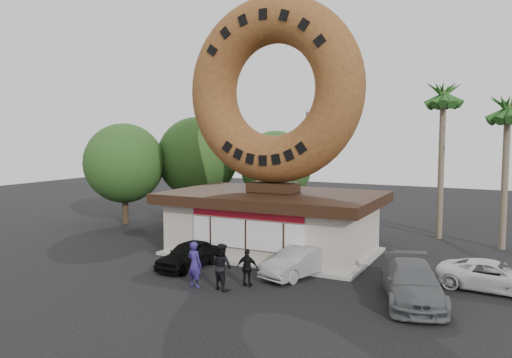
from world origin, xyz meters
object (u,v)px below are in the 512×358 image
object	(u,v)px
street_lamp	(308,160)
person_right	(247,268)
car_silver	(299,262)
car_grey	(413,283)
donut_shop	(273,220)
person_center	(222,266)
car_white	(494,276)
giant_donut	(273,90)
car_black	(189,255)
person_left	(195,264)

from	to	relation	value
street_lamp	person_right	world-z (taller)	street_lamp
person_right	car_silver	xyz separation A→B (m)	(1.36, 2.38, -0.14)
street_lamp	car_grey	distance (m)	18.22
donut_shop	car_silver	bearing A→B (deg)	-49.97
street_lamp	person_center	distance (m)	17.33
street_lamp	car_white	distance (m)	17.78
giant_donut	car_silver	world-z (taller)	giant_donut
person_center	car_grey	world-z (taller)	person_center
street_lamp	person_center	xyz separation A→B (m)	(2.71, -16.75, -3.52)
giant_donut	car_black	bearing A→B (deg)	-116.20
car_grey	car_silver	bearing A→B (deg)	149.61
person_left	person_right	world-z (taller)	person_left
person_left	street_lamp	bearing A→B (deg)	-75.08
car_grey	street_lamp	bearing A→B (deg)	107.21
car_black	car_white	distance (m)	13.38
donut_shop	street_lamp	size ratio (longest dim) A/B	1.40
person_left	donut_shop	bearing A→B (deg)	-82.90
person_right	car_black	world-z (taller)	person_right
giant_donut	car_white	xyz separation A→B (m)	(10.82, -1.85, -8.08)
donut_shop	person_left	bearing A→B (deg)	-92.67
street_lamp	car_black	distance (m)	15.12
car_black	car_white	world-z (taller)	car_black
person_left	person_center	world-z (taller)	person_left
car_black	car_grey	distance (m)	10.39
donut_shop	giant_donut	bearing A→B (deg)	90.00
person_right	giant_donut	bearing A→B (deg)	-83.00
car_silver	car_grey	bearing A→B (deg)	3.98
donut_shop	person_right	xyz separation A→B (m)	(1.60, -5.90, -0.97)
street_lamp	car_grey	size ratio (longest dim) A/B	1.58
car_black	car_silver	world-z (taller)	car_silver
person_left	car_grey	distance (m)	8.73
giant_donut	street_lamp	size ratio (longest dim) A/B	1.22
donut_shop	car_white	xyz separation A→B (m)	(10.82, -1.83, -1.16)
giant_donut	car_silver	distance (m)	9.25
person_center	donut_shop	bearing A→B (deg)	-62.74
car_black	car_silver	distance (m)	5.34
person_right	car_white	xyz separation A→B (m)	(9.22, 4.07, -0.19)
donut_shop	person_center	bearing A→B (deg)	-82.81
giant_donut	car_black	xyz separation A→B (m)	(-2.27, -4.62, -8.04)
person_right	person_center	bearing A→B (deg)	39.86
person_center	car_white	world-z (taller)	person_center
person_center	person_right	bearing A→B (deg)	-111.95
donut_shop	car_black	distance (m)	5.25
person_left	car_white	bearing A→B (deg)	-145.42
person_right	car_white	world-z (taller)	person_right
giant_donut	car_grey	world-z (taller)	giant_donut
giant_donut	car_white	size ratio (longest dim) A/B	2.24
person_center	person_right	xyz separation A→B (m)	(0.75, 0.83, -0.16)
giant_donut	car_silver	size ratio (longest dim) A/B	2.45
person_center	car_silver	xyz separation A→B (m)	(2.11, 3.22, -0.31)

